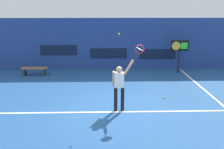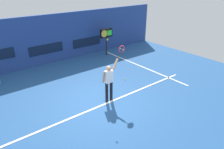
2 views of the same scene
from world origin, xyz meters
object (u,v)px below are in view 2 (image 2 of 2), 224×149
object	(u,v)px
scoreboard_clock	(106,34)
spare_ball	(125,79)
water_bottle	(0,82)
tennis_player	(109,80)
tennis_racket	(121,50)
tennis_ball	(107,40)

from	to	relation	value
scoreboard_clock	spare_ball	world-z (taller)	scoreboard_clock
scoreboard_clock	water_bottle	bearing A→B (deg)	-177.42
scoreboard_clock	water_bottle	size ratio (longest dim) A/B	7.85
tennis_player	scoreboard_clock	world-z (taller)	tennis_player
water_bottle	spare_ball	bearing A→B (deg)	-33.75
scoreboard_clock	spare_ball	xyz separation A→B (m)	(-1.73, -3.96, -1.45)
scoreboard_clock	water_bottle	distance (m)	7.31
tennis_racket	tennis_ball	world-z (taller)	tennis_ball
water_bottle	spare_ball	xyz separation A→B (m)	(5.44, -3.64, -0.09)
tennis_racket	scoreboard_clock	world-z (taller)	tennis_racket
tennis_player	spare_ball	distance (m)	2.50
tennis_player	tennis_ball	xyz separation A→B (m)	(-0.03, 0.05, 1.81)
tennis_player	water_bottle	distance (m)	5.99
tennis_ball	water_bottle	bearing A→B (deg)	125.83
tennis_racket	tennis_ball	size ratio (longest dim) A/B	8.96
tennis_player	water_bottle	size ratio (longest dim) A/B	8.07
tennis_player	scoreboard_clock	distance (m)	6.35
tennis_ball	scoreboard_clock	bearing A→B (deg)	53.63
tennis_racket	water_bottle	xyz separation A→B (m)	(-4.14, 4.81, -2.15)
water_bottle	scoreboard_clock	bearing A→B (deg)	2.58
tennis_player	tennis_racket	world-z (taller)	tennis_racket
tennis_racket	water_bottle	distance (m)	6.70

